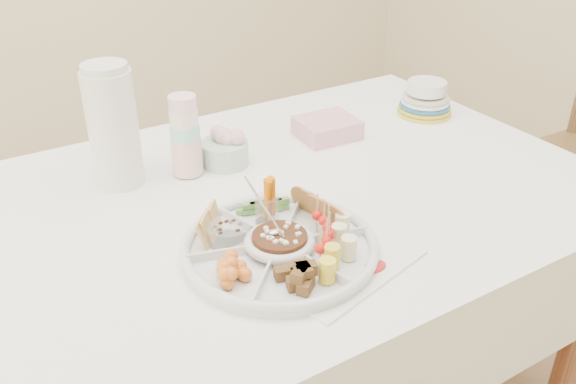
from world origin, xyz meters
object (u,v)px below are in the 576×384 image
plate_stack (426,98)px  dining_table (280,317)px  party_tray (280,245)px  thermos (113,125)px

plate_stack → dining_table: bearing=-163.6°
party_tray → dining_table: bearing=59.8°
party_tray → plate_stack: (0.73, 0.39, 0.03)m
dining_table → party_tray: size_ratio=4.00×
party_tray → plate_stack: plate_stack is taller
party_tray → thermos: (-0.17, 0.45, 0.13)m
dining_table → party_tray: party_tray is taller
dining_table → thermos: 0.65m
dining_table → thermos: thermos is taller
party_tray → thermos: size_ratio=1.29×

